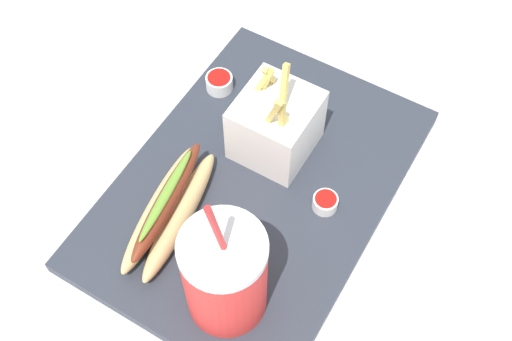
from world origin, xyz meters
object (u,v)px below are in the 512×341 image
Objects in this scene: fries_basket at (276,125)px; ketchup_cup_2 at (325,202)px; soda_cup at (225,275)px; ketchup_cup_1 at (219,82)px; hot_dog_1 at (169,208)px.

fries_basket reaches higher than ketchup_cup_2.
ketchup_cup_2 is (-0.17, 0.04, -0.06)m from soda_cup.
ketchup_cup_2 is at bearing 66.26° from ketchup_cup_1.
ketchup_cup_1 is at bearing -163.93° from hot_dog_1.
fries_basket is at bearing 68.21° from ketchup_cup_1.
soda_cup is at bearing 15.59° from fries_basket.
soda_cup is at bearing 33.95° from ketchup_cup_1.
ketchup_cup_1 is (-0.26, -0.18, -0.06)m from soda_cup.
fries_basket is 0.17m from hot_dog_1.
ketchup_cup_1 is at bearing -111.79° from fries_basket.
hot_dog_1 is 6.19× the size of ketchup_cup_2.
soda_cup reaches higher than fries_basket.
soda_cup reaches higher than ketchup_cup_1.
soda_cup is at bearing -13.28° from ketchup_cup_2.
fries_basket is 0.12m from ketchup_cup_2.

